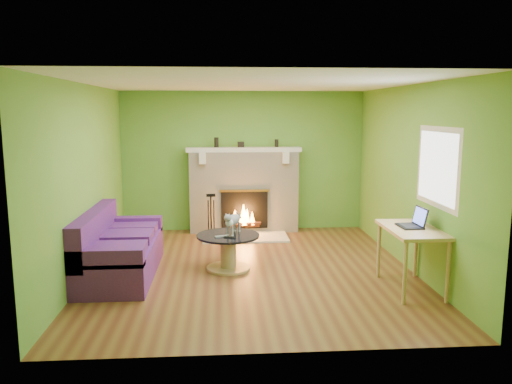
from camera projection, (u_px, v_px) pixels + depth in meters
floor at (252, 269)px, 7.11m from camera, size 5.00×5.00×0.00m
ceiling at (252, 83)px, 6.70m from camera, size 5.00×5.00×0.00m
wall_back at (243, 161)px, 9.37m from camera, size 5.00×0.00×5.00m
wall_front at (269, 217)px, 4.44m from camera, size 5.00×0.00×5.00m
wall_left at (86, 181)px, 6.75m from camera, size 0.00×5.00×5.00m
wall_right at (410, 178)px, 7.06m from camera, size 0.00×5.00×5.00m
window_frame at (438, 167)px, 6.13m from camera, size 0.00×1.20×1.20m
window_pane at (437, 167)px, 6.13m from camera, size 0.00×1.06×1.06m
fireplace at (244, 191)px, 9.27m from camera, size 2.10×0.46×1.58m
hearth at (245, 237)px, 8.88m from camera, size 1.50×0.75×0.03m
mantel at (244, 149)px, 9.12m from camera, size 2.10×0.28×0.08m
sofa at (117, 250)px, 6.83m from camera, size 0.90×2.00×0.90m
coffee_table at (228, 249)px, 7.09m from camera, size 0.89×0.89×0.50m
desk at (412, 236)px, 6.22m from camera, size 0.62×1.08×0.80m
cat at (234, 222)px, 7.08m from camera, size 0.39×0.57×0.34m
remote_silver at (221, 236)px, 6.93m from camera, size 0.17×0.10×0.02m
remote_black at (230, 237)px, 6.88m from camera, size 0.17×0.09×0.02m
laptop at (410, 217)px, 6.23m from camera, size 0.31×0.35×0.25m
fire_tools at (211, 214)px, 8.92m from camera, size 0.20×0.20×0.75m
mantel_vase_left at (216, 142)px, 9.10m from camera, size 0.08×0.08×0.18m
mantel_vase_right at (277, 143)px, 9.18m from camera, size 0.07×0.07×0.14m
mantel_box at (241, 144)px, 9.14m from camera, size 0.12×0.08×0.10m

